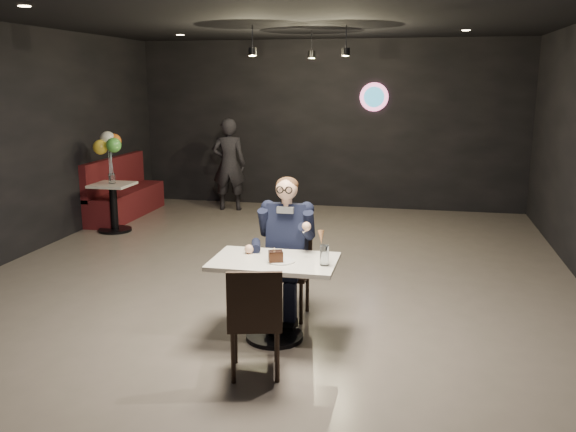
% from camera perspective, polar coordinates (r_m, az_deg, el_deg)
% --- Properties ---
extents(floor, '(9.00, 9.00, 0.00)m').
position_cam_1_polar(floor, '(7.10, -1.58, -6.26)').
color(floor, slate).
rests_on(floor, ground).
extents(wall_sign, '(0.50, 0.06, 0.50)m').
position_cam_1_polar(wall_sign, '(11.03, 8.06, 10.97)').
color(wall_sign, pink).
rests_on(wall_sign, floor).
extents(pendant_lights, '(1.40, 1.20, 0.36)m').
position_cam_1_polar(pendant_lights, '(8.70, 1.52, 16.47)').
color(pendant_lights, black).
rests_on(pendant_lights, floor).
extents(main_table, '(1.10, 0.70, 0.75)m').
position_cam_1_polar(main_table, '(5.51, -1.27, -7.82)').
color(main_table, white).
rests_on(main_table, floor).
extents(chair_far, '(0.42, 0.46, 0.92)m').
position_cam_1_polar(chair_far, '(5.99, -0.06, -5.26)').
color(chair_far, black).
rests_on(chair_far, floor).
extents(chair_near, '(0.52, 0.55, 0.92)m').
position_cam_1_polar(chair_near, '(4.88, -3.09, -9.55)').
color(chair_near, black).
rests_on(chair_near, floor).
extents(seated_man, '(0.60, 0.80, 1.44)m').
position_cam_1_polar(seated_man, '(5.92, -0.06, -2.86)').
color(seated_man, black).
rests_on(seated_man, floor).
extents(dessert_plate, '(0.24, 0.24, 0.01)m').
position_cam_1_polar(dessert_plate, '(5.32, -0.63, -4.24)').
color(dessert_plate, white).
rests_on(dessert_plate, main_table).
extents(cake_slice, '(0.15, 0.13, 0.09)m').
position_cam_1_polar(cake_slice, '(5.28, -1.16, -3.82)').
color(cake_slice, black).
rests_on(cake_slice, dessert_plate).
extents(mint_leaf, '(0.07, 0.04, 0.01)m').
position_cam_1_polar(mint_leaf, '(5.27, -0.76, -3.43)').
color(mint_leaf, '#2E8A2D').
rests_on(mint_leaf, cake_slice).
extents(sundae_glass, '(0.08, 0.08, 0.17)m').
position_cam_1_polar(sundae_glass, '(5.21, 3.43, -3.70)').
color(sundae_glass, silver).
rests_on(sundae_glass, main_table).
extents(wafer_cone, '(0.07, 0.07, 0.12)m').
position_cam_1_polar(wafer_cone, '(5.21, 3.12, -1.97)').
color(wafer_cone, tan).
rests_on(wafer_cone, sundae_glass).
extents(booth_bench, '(0.51, 2.02, 1.01)m').
position_cam_1_polar(booth_bench, '(10.74, -14.97, 2.61)').
color(booth_bench, '#480F13').
rests_on(booth_bench, floor).
extents(side_table, '(0.58, 0.58, 0.72)m').
position_cam_1_polar(side_table, '(9.76, -15.98, 0.70)').
color(side_table, white).
rests_on(side_table, floor).
extents(balloon_vase, '(0.10, 0.10, 0.15)m').
position_cam_1_polar(balloon_vase, '(9.68, -16.15, 3.38)').
color(balloon_vase, silver).
rests_on(balloon_vase, side_table).
extents(balloon_bunch, '(0.41, 0.41, 0.67)m').
position_cam_1_polar(balloon_bunch, '(9.62, -16.30, 5.79)').
color(balloon_bunch, yellow).
rests_on(balloon_bunch, balloon_vase).
extents(passerby, '(0.65, 0.47, 1.64)m').
position_cam_1_polar(passerby, '(10.94, -5.54, 4.83)').
color(passerby, black).
rests_on(passerby, floor).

